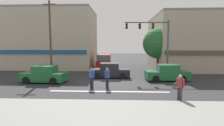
{
  "coord_description": "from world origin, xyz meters",
  "views": [
    {
      "loc": [
        0.8,
        -16.31,
        3.46
      ],
      "look_at": [
        -0.01,
        2.0,
        1.6
      ],
      "focal_mm": 28.0,
      "sensor_mm": 36.0,
      "label": 1
    }
  ],
  "objects_px": {
    "street_tree": "(158,43)",
    "sedan_parked_curbside": "(167,73)",
    "sedan_crossing_rightbound": "(44,75)",
    "traffic_light_mast": "(156,38)",
    "van_crossing_leftbound": "(104,62)",
    "pedestrian_far_side": "(92,77)",
    "utility_pole_near_left": "(50,37)",
    "utility_pole_far_right": "(178,41)",
    "pedestrian_mid_crossing": "(107,77)",
    "sedan_waiting_far": "(110,71)",
    "pedestrian_foreground_with_bag": "(180,86)"
  },
  "relations": [
    {
      "from": "traffic_light_mast",
      "to": "pedestrian_mid_crossing",
      "type": "relative_size",
      "value": 3.71
    },
    {
      "from": "sedan_crossing_rightbound",
      "to": "sedan_parked_curbside",
      "type": "xyz_separation_m",
      "value": [
        11.72,
        1.36,
        0.0
      ]
    },
    {
      "from": "sedan_crossing_rightbound",
      "to": "pedestrian_far_side",
      "type": "relative_size",
      "value": 2.53
    },
    {
      "from": "street_tree",
      "to": "pedestrian_mid_crossing",
      "type": "distance_m",
      "value": 11.5
    },
    {
      "from": "pedestrian_far_side",
      "to": "traffic_light_mast",
      "type": "bearing_deg",
      "value": 43.07
    },
    {
      "from": "utility_pole_near_left",
      "to": "traffic_light_mast",
      "type": "bearing_deg",
      "value": 0.44
    },
    {
      "from": "street_tree",
      "to": "pedestrian_mid_crossing",
      "type": "height_order",
      "value": "street_tree"
    },
    {
      "from": "traffic_light_mast",
      "to": "van_crossing_leftbound",
      "type": "relative_size",
      "value": 1.34
    },
    {
      "from": "pedestrian_foreground_with_bag",
      "to": "pedestrian_far_side",
      "type": "bearing_deg",
      "value": 153.52
    },
    {
      "from": "utility_pole_far_right",
      "to": "sedan_waiting_far",
      "type": "xyz_separation_m",
      "value": [
        -8.28,
        -3.81,
        -3.28
      ]
    },
    {
      "from": "traffic_light_mast",
      "to": "van_crossing_leftbound",
      "type": "xyz_separation_m",
      "value": [
        -6.32,
        5.96,
        -3.3
      ]
    },
    {
      "from": "street_tree",
      "to": "utility_pole_far_right",
      "type": "bearing_deg",
      "value": -21.91
    },
    {
      "from": "sedan_crossing_rightbound",
      "to": "traffic_light_mast",
      "type": "bearing_deg",
      "value": 18.55
    },
    {
      "from": "sedan_crossing_rightbound",
      "to": "pedestrian_mid_crossing",
      "type": "bearing_deg",
      "value": -18.6
    },
    {
      "from": "sedan_waiting_far",
      "to": "pedestrian_far_side",
      "type": "relative_size",
      "value": 2.47
    },
    {
      "from": "street_tree",
      "to": "pedestrian_far_side",
      "type": "xyz_separation_m",
      "value": [
        -7.26,
        -9.49,
        -2.77
      ]
    },
    {
      "from": "utility_pole_near_left",
      "to": "utility_pole_far_right",
      "type": "bearing_deg",
      "value": 10.65
    },
    {
      "from": "utility_pole_near_left",
      "to": "sedan_crossing_rightbound",
      "type": "height_order",
      "value": "utility_pole_near_left"
    },
    {
      "from": "utility_pole_near_left",
      "to": "traffic_light_mast",
      "type": "distance_m",
      "value": 11.82
    },
    {
      "from": "sedan_waiting_far",
      "to": "van_crossing_leftbound",
      "type": "xyz_separation_m",
      "value": [
        -1.3,
        7.03,
        0.29
      ]
    },
    {
      "from": "utility_pole_near_left",
      "to": "sedan_parked_curbside",
      "type": "bearing_deg",
      "value": -10.3
    },
    {
      "from": "street_tree",
      "to": "utility_pole_near_left",
      "type": "height_order",
      "value": "utility_pole_near_left"
    },
    {
      "from": "pedestrian_foreground_with_bag",
      "to": "traffic_light_mast",
      "type": "bearing_deg",
      "value": 88.14
    },
    {
      "from": "sedan_parked_curbside",
      "to": "utility_pole_near_left",
      "type": "bearing_deg",
      "value": 169.7
    },
    {
      "from": "traffic_light_mast",
      "to": "sedan_crossing_rightbound",
      "type": "distance_m",
      "value": 12.22
    },
    {
      "from": "traffic_light_mast",
      "to": "pedestrian_far_side",
      "type": "distance_m",
      "value": 9.19
    },
    {
      "from": "utility_pole_far_right",
      "to": "pedestrian_mid_crossing",
      "type": "distance_m",
      "value": 12.24
    },
    {
      "from": "utility_pole_far_right",
      "to": "sedan_crossing_rightbound",
      "type": "bearing_deg",
      "value": -155.74
    },
    {
      "from": "traffic_light_mast",
      "to": "pedestrian_foreground_with_bag",
      "type": "relative_size",
      "value": 3.71
    },
    {
      "from": "pedestrian_foreground_with_bag",
      "to": "van_crossing_leftbound",
      "type": "bearing_deg",
      "value": 112.22
    },
    {
      "from": "street_tree",
      "to": "sedan_parked_curbside",
      "type": "relative_size",
      "value": 1.37
    },
    {
      "from": "pedestrian_foreground_with_bag",
      "to": "pedestrian_mid_crossing",
      "type": "height_order",
      "value": "same"
    },
    {
      "from": "utility_pole_far_right",
      "to": "sedan_parked_curbside",
      "type": "height_order",
      "value": "utility_pole_far_right"
    },
    {
      "from": "utility_pole_near_left",
      "to": "pedestrian_mid_crossing",
      "type": "height_order",
      "value": "utility_pole_near_left"
    },
    {
      "from": "pedestrian_foreground_with_bag",
      "to": "sedan_parked_curbside",
      "type": "bearing_deg",
      "value": 81.76
    },
    {
      "from": "sedan_crossing_rightbound",
      "to": "pedestrian_mid_crossing",
      "type": "relative_size",
      "value": 2.53
    },
    {
      "from": "utility_pole_far_right",
      "to": "pedestrian_foreground_with_bag",
      "type": "xyz_separation_m",
      "value": [
        -3.54,
        -11.56,
        -3.04
      ]
    },
    {
      "from": "utility_pole_far_right",
      "to": "sedan_waiting_far",
      "type": "height_order",
      "value": "utility_pole_far_right"
    },
    {
      "from": "traffic_light_mast",
      "to": "van_crossing_leftbound",
      "type": "bearing_deg",
      "value": 136.67
    },
    {
      "from": "traffic_light_mast",
      "to": "sedan_waiting_far",
      "type": "distance_m",
      "value": 6.27
    },
    {
      "from": "sedan_parked_curbside",
      "to": "pedestrian_far_side",
      "type": "relative_size",
      "value": 2.5
    },
    {
      "from": "street_tree",
      "to": "sedan_waiting_far",
      "type": "height_order",
      "value": "street_tree"
    },
    {
      "from": "street_tree",
      "to": "traffic_light_mast",
      "type": "relative_size",
      "value": 0.92
    },
    {
      "from": "sedan_crossing_rightbound",
      "to": "pedestrian_foreground_with_bag",
      "type": "relative_size",
      "value": 2.53
    },
    {
      "from": "street_tree",
      "to": "sedan_crossing_rightbound",
      "type": "height_order",
      "value": "street_tree"
    },
    {
      "from": "pedestrian_mid_crossing",
      "to": "sedan_waiting_far",
      "type": "bearing_deg",
      "value": 90.16
    },
    {
      "from": "pedestrian_mid_crossing",
      "to": "pedestrian_far_side",
      "type": "relative_size",
      "value": 1.0
    },
    {
      "from": "van_crossing_leftbound",
      "to": "pedestrian_mid_crossing",
      "type": "height_order",
      "value": "van_crossing_leftbound"
    },
    {
      "from": "sedan_crossing_rightbound",
      "to": "pedestrian_foreground_with_bag",
      "type": "xyz_separation_m",
      "value": [
        10.79,
        -5.1,
        0.24
      ]
    },
    {
      "from": "pedestrian_mid_crossing",
      "to": "pedestrian_far_side",
      "type": "bearing_deg",
      "value": -176.02
    }
  ]
}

